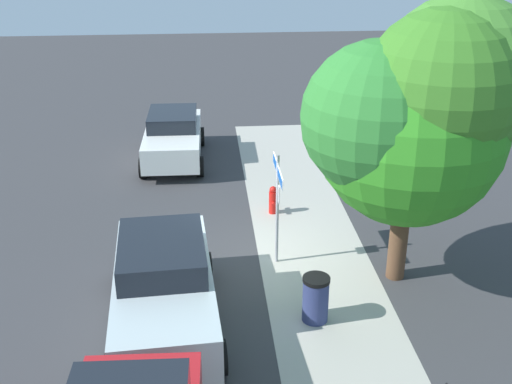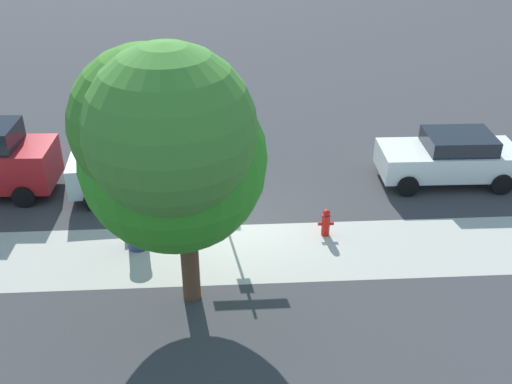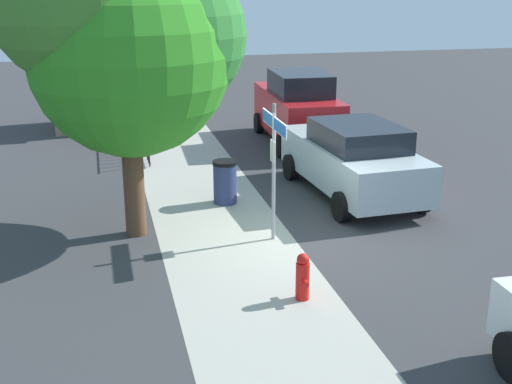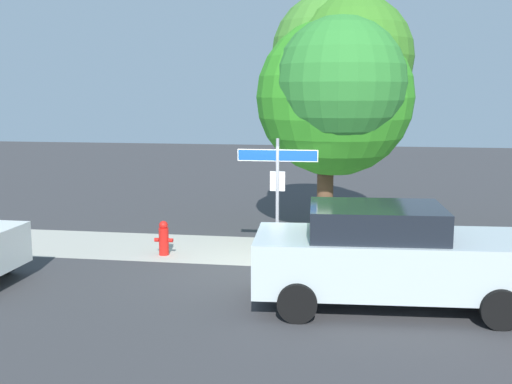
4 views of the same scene
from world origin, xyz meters
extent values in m
plane|color=#38383A|center=(0.00, 0.00, 0.00)|extent=(60.00, 60.00, 0.00)
cube|color=#ABA89B|center=(2.00, 1.30, 0.00)|extent=(24.00, 2.60, 0.00)
cylinder|color=#9EA0A5|center=(0.11, 0.40, 1.33)|extent=(0.07, 0.07, 2.66)
cube|color=#144799|center=(0.11, 0.40, 2.31)|extent=(1.67, 0.02, 0.22)
cube|color=white|center=(0.11, 0.40, 2.31)|extent=(1.70, 0.02, 0.25)
cube|color=silver|center=(0.11, 0.42, 1.76)|extent=(0.32, 0.02, 0.42)
cylinder|color=brown|center=(1.00, 2.97, 1.26)|extent=(0.41, 0.41, 2.53)
sphere|color=#2F7F30|center=(1.35, 2.20, 3.83)|extent=(3.06, 3.06, 3.06)
sphere|color=#318F21|center=(1.20, 2.90, 3.49)|extent=(3.83, 3.83, 3.83)
sphere|color=#387923|center=(1.59, 3.28, 4.47)|extent=(3.01, 3.01, 3.01)
sphere|color=#42832D|center=(1.14, 3.81, 4.54)|extent=(3.21, 3.21, 3.21)
cube|color=white|center=(-6.66, -2.20, 0.71)|extent=(4.19, 1.81, 0.79)
cube|color=black|center=(-6.91, -2.19, 1.34)|extent=(2.02, 1.57, 0.47)
cylinder|color=black|center=(-5.23, -1.35, 0.32)|extent=(0.64, 0.23, 0.64)
cylinder|color=black|center=(-5.26, -3.09, 0.32)|extent=(0.64, 0.23, 0.64)
cylinder|color=black|center=(-8.06, -1.30, 0.32)|extent=(0.64, 0.23, 0.64)
cylinder|color=black|center=(-8.09, -3.04, 0.32)|extent=(0.64, 0.23, 0.64)
cube|color=silver|center=(2.37, -2.07, 0.77)|extent=(4.71, 2.15, 0.90)
cube|color=black|center=(2.10, -2.09, 1.48)|extent=(2.31, 1.77, 0.51)
cylinder|color=black|center=(3.88, -1.04, 0.32)|extent=(0.65, 0.26, 0.64)
cylinder|color=black|center=(4.00, -2.90, 0.32)|extent=(0.65, 0.26, 0.64)
cylinder|color=black|center=(0.75, -1.24, 0.32)|extent=(0.65, 0.26, 0.64)
cylinder|color=black|center=(0.87, -3.10, 0.32)|extent=(0.65, 0.26, 0.64)
cylinder|color=red|center=(-2.47, 0.60, 0.31)|extent=(0.22, 0.22, 0.62)
sphere|color=red|center=(-2.47, 0.60, 0.68)|extent=(0.20, 0.20, 0.20)
cylinder|color=red|center=(-2.63, 0.60, 0.34)|extent=(0.10, 0.09, 0.09)
cylinder|color=red|center=(-2.31, 0.60, 0.34)|extent=(0.10, 0.09, 0.09)
cylinder|color=navy|center=(2.46, 0.90, 0.45)|extent=(0.52, 0.52, 0.90)
cylinder|color=black|center=(2.46, 0.90, 0.94)|extent=(0.55, 0.55, 0.08)
camera|label=1|loc=(12.81, -1.18, 7.53)|focal=44.14mm
camera|label=2|loc=(0.15, 13.80, 8.92)|focal=41.89mm
camera|label=3|loc=(-11.85, 3.58, 4.98)|focal=47.87mm
camera|label=4|loc=(1.72, -12.68, 3.64)|focal=44.30mm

